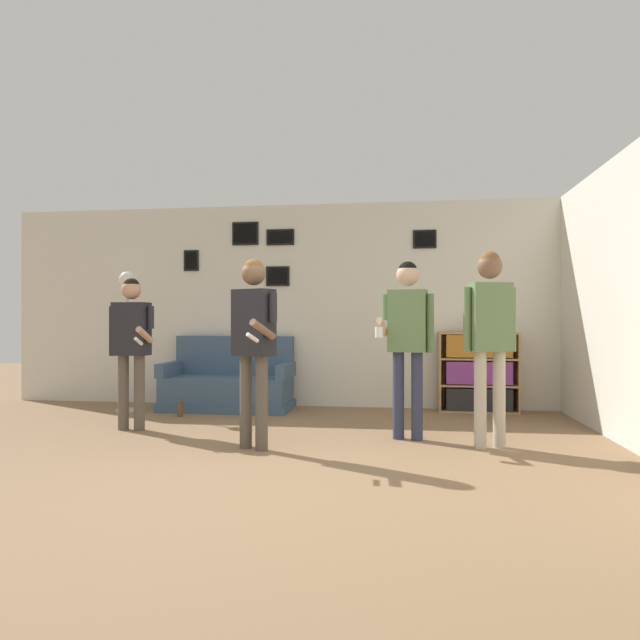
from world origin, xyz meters
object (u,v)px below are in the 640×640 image
person_player_foreground_left (131,338)px  person_watcher_holding_cup (408,329)px  person_spectator_near_bookshelf (490,326)px  drinking_cup (469,328)px  person_player_foreground_center (253,332)px  bookshelf (478,372)px  bottle_on_floor (180,409)px  floor_lamp (127,314)px  couch (229,385)px

person_player_foreground_left → person_watcher_holding_cup: bearing=-1.6°
person_spectator_near_bookshelf → drinking_cup: 2.05m
drinking_cup → person_player_foreground_center: bearing=-131.9°
bookshelf → drinking_cup: (-0.11, 0.00, 0.56)m
person_player_foreground_center → bottle_on_floor: size_ratio=7.08×
person_spectator_near_bookshelf → bottle_on_floor: 3.73m
person_spectator_near_bookshelf → bottle_on_floor: person_spectator_near_bookshelf is taller
floor_lamp → person_watcher_holding_cup: 3.67m
person_watcher_holding_cup → bottle_on_floor: (-2.66, 0.93, -0.97)m
person_player_foreground_left → person_player_foreground_center: person_player_foreground_center is taller
floor_lamp → person_player_foreground_left: bearing=-61.6°
floor_lamp → bottle_on_floor: size_ratio=7.35×
couch → person_player_foreground_left: bearing=-111.3°
bookshelf → person_watcher_holding_cup: person_watcher_holding_cup is taller
bookshelf → floor_lamp: floor_lamp is taller
person_player_foreground_center → person_watcher_holding_cup: bearing=24.1°
floor_lamp → person_spectator_near_bookshelf: (4.19, -1.46, -0.13)m
person_player_foreground_center → floor_lamp: bearing=139.2°
person_player_foreground_left → couch: bearing=68.7°
floor_lamp → couch: bearing=18.1°
bookshelf → person_watcher_holding_cup: (-0.90, -1.78, 0.56)m
person_player_foreground_left → person_player_foreground_center: 1.65m
person_player_foreground_center → bottle_on_floor: person_player_foreground_center is taller
bottle_on_floor → floor_lamp: bearing=161.2°
floor_lamp → drinking_cup: size_ratio=14.88×
bookshelf → person_player_foreground_left: (-3.75, -1.71, 0.47)m
person_player_foreground_left → bottle_on_floor: 1.23m
couch → person_player_foreground_left: size_ratio=1.04×
person_spectator_near_bookshelf → floor_lamp: bearing=160.8°
bookshelf → person_spectator_near_bookshelf: 2.14m
couch → person_spectator_near_bookshelf: size_ratio=0.93×
couch → person_player_foreground_center: 2.49m
couch → person_watcher_holding_cup: (2.27, -1.59, 0.76)m
floor_lamp → person_spectator_near_bookshelf: 4.44m
bottle_on_floor → person_watcher_holding_cup: bearing=-19.2°
floor_lamp → person_player_foreground_center: 2.78m
person_watcher_holding_cup → person_spectator_near_bookshelf: 0.77m
person_spectator_near_bookshelf → drinking_cup: (0.05, 2.04, -0.04)m
bookshelf → person_player_foreground_center: 3.34m
person_player_foreground_center → person_player_foreground_left: bearing=155.2°
bottle_on_floor → drinking_cup: 3.68m
bookshelf → bottle_on_floor: bearing=-166.4°
bookshelf → drinking_cup: size_ratio=8.43×
bookshelf → person_watcher_holding_cup: bearing=-116.7°
couch → floor_lamp: (-1.20, -0.39, 0.92)m
person_watcher_holding_cup → person_spectator_near_bookshelf: size_ratio=0.97×
drinking_cup → person_watcher_holding_cup: bearing=-113.7°
person_player_foreground_left → person_watcher_holding_cup: (2.86, -0.08, 0.09)m
person_player_foreground_center → drinking_cup: 3.22m
person_player_foreground_left → person_spectator_near_bookshelf: person_spectator_near_bookshelf is taller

